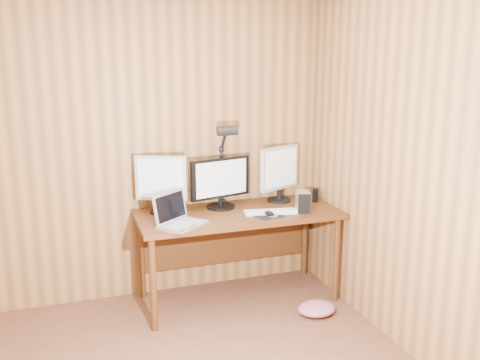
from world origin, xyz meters
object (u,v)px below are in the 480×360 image
keyboard (271,212)px  monitor_right (280,172)px  desk_lamp (225,153)px  mouse (269,213)px  laptop (177,217)px  monitor_left (161,182)px  phone (271,215)px  hard_drive (303,202)px  speaker (315,195)px  desk (235,224)px  monitor_center (221,182)px

keyboard → monitor_right: bearing=67.6°
desk_lamp → mouse: bearing=-42.3°
laptop → keyboard: size_ratio=0.94×
monitor_left → desk_lamp: 0.57m
monitor_right → mouse: bearing=-147.4°
monitor_right → phone: monitor_right is taller
mouse → hard_drive: hard_drive is taller
desk_lamp → keyboard: bearing=-32.1°
desk_lamp → monitor_right: bearing=14.7°
speaker → hard_drive: bearing=-134.7°
monitor_right → phone: bearing=-145.8°
monitor_right → speaker: (0.28, -0.12, -0.20)m
keyboard → hard_drive: (0.25, -0.04, 0.07)m
monitor_right → desk_lamp: desk_lamp is taller
phone → keyboard: bearing=45.6°
mouse → hard_drive: 0.31m
monitor_left → mouse: (0.77, -0.36, -0.22)m
monitor_right → desk_lamp: 0.51m
phone → desk_lamp: desk_lamp is taller
keyboard → desk_lamp: desk_lamp is taller
laptop → keyboard: (0.77, 0.06, -0.05)m
monitor_left → speaker: size_ratio=3.93×
keyboard → desk_lamp: size_ratio=0.62×
desk → phone: size_ratio=12.99×
monitor_left → laptop: monitor_left is taller
monitor_center → phone: (0.30, -0.35, -0.21)m
mouse → desk_lamp: (-0.23, 0.41, 0.42)m
speaker → phone: bearing=-153.0°
desk → mouse: mouse is taller
mouse → speaker: 0.59m
desk → keyboard: size_ratio=3.59×
monitor_right → keyboard: 0.44m
laptop → desk_lamp: size_ratio=0.59×
laptop → keyboard: laptop is taller
desk → mouse: 0.36m
keyboard → monitor_center: bearing=151.4°
monitor_center → desk_lamp: desk_lamp is taller
laptop → phone: bearing=-39.6°
laptop → keyboard: bearing=-33.7°
keyboard → phone: 0.09m
monitor_center → hard_drive: size_ratio=3.00×
monitor_center → monitor_left: (-0.48, 0.02, 0.03)m
mouse → laptop: bearing=170.6°
mouse → monitor_right: bearing=48.6°
monitor_center → phone: monitor_center is taller
monitor_right → desk_lamp: bearing=151.6°
speaker → desk_lamp: 0.86m
desk_lamp → hard_drive: bearing=-17.5°
keyboard → monitor_left: bearing=170.8°
hard_drive → phone: bearing=-155.8°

